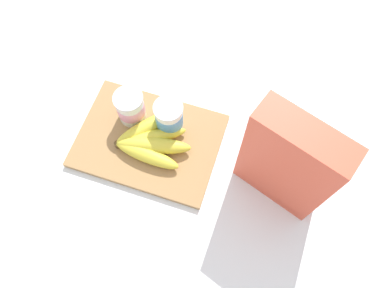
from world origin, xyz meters
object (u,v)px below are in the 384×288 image
(cutting_board, at_px, (149,141))
(yogurt_cup_front, at_px, (131,107))
(banana_bunch, at_px, (150,141))
(cereal_box, at_px, (288,163))
(yogurt_cup_back, at_px, (169,117))

(cutting_board, xyz_separation_m, yogurt_cup_front, (-0.06, 0.05, 0.05))
(yogurt_cup_front, height_order, banana_bunch, yogurt_cup_front)
(yogurt_cup_front, bearing_deg, cereal_box, -9.22)
(yogurt_cup_front, distance_m, banana_bunch, 0.09)
(cereal_box, bearing_deg, banana_bunch, -161.65)
(yogurt_cup_front, distance_m, yogurt_cup_back, 0.10)
(cereal_box, bearing_deg, yogurt_cup_back, -173.59)
(cutting_board, relative_size, cereal_box, 1.20)
(cutting_board, height_order, banana_bunch, banana_bunch)
(cutting_board, bearing_deg, cereal_box, -2.36)
(cutting_board, distance_m, yogurt_cup_back, 0.08)
(cereal_box, bearing_deg, cutting_board, -163.23)
(yogurt_cup_front, xyz_separation_m, yogurt_cup_back, (0.10, 0.00, 0.00))
(cutting_board, distance_m, banana_bunch, 0.03)
(cutting_board, relative_size, yogurt_cup_back, 3.64)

